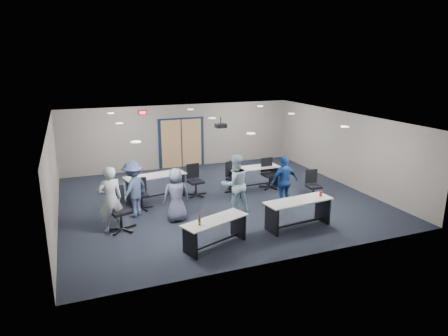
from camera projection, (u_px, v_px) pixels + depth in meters
name	position (u px, v px, depth m)	size (l,w,h in m)	color
floor	(218.00, 199.00, 13.42)	(10.00, 10.00, 0.00)	black
back_wall	(181.00, 136.00, 17.10)	(10.00, 0.04, 2.70)	gray
front_wall	(287.00, 206.00, 9.02)	(10.00, 0.04, 2.70)	gray
left_wall	(53.00, 176.00, 11.30)	(0.04, 9.00, 2.70)	gray
right_wall	(344.00, 148.00, 14.81)	(0.04, 9.00, 2.70)	gray
ceiling	(218.00, 119.00, 12.70)	(10.00, 9.00, 0.04)	silver
double_door	(182.00, 143.00, 17.15)	(2.00, 0.07, 2.20)	black
exit_sign	(143.00, 113.00, 16.20)	(0.32, 0.07, 0.18)	black
ceiling_projector	(221.00, 126.00, 13.33)	(0.35, 0.32, 0.37)	black
ceiling_can_lights	(215.00, 119.00, 12.93)	(6.24, 5.74, 0.02)	white
table_front_left	(215.00, 228.00, 9.94)	(1.87, 1.17, 0.98)	beige
table_front_right	(299.00, 209.00, 11.07)	(2.02, 0.85, 0.93)	beige
table_back_left	(156.00, 182.00, 13.35)	(2.11, 1.00, 0.82)	beige
table_back_right	(254.00, 174.00, 14.50)	(1.91, 0.68, 0.77)	beige
chair_back_a	(141.00, 194.00, 12.43)	(0.61, 0.61, 0.97)	black
chair_back_b	(196.00, 181.00, 13.63)	(0.68, 0.68, 1.09)	black
chair_back_c	(235.00, 177.00, 13.98)	(0.69, 0.69, 1.10)	black
chair_back_d	(270.00, 174.00, 14.43)	(0.69, 0.69, 1.09)	black
chair_loose_left	(120.00, 210.00, 10.84)	(0.76, 0.76, 1.21)	black
chair_loose_right	(314.00, 185.00, 13.26)	(0.62, 0.62, 0.99)	black
person_gray	(110.00, 199.00, 10.73)	(0.67, 0.44, 1.83)	#9CA5AA
person_plaid	(176.00, 195.00, 11.46)	(0.77, 0.50, 1.58)	slate
person_lightblue	(235.00, 184.00, 12.01)	(0.89, 0.69, 1.83)	#A7CADD
person_navy	(284.00, 182.00, 12.57)	(0.97, 0.40, 1.65)	navy
person_back	(134.00, 189.00, 11.79)	(1.10, 0.63, 1.70)	#415175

